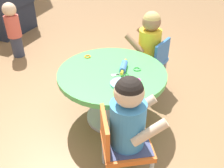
{
  "coord_description": "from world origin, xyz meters",
  "views": [
    {
      "loc": [
        -1.63,
        -0.51,
        1.48
      ],
      "look_at": [
        0.0,
        0.0,
        0.35
      ],
      "focal_mm": 40.74,
      "sensor_mm": 36.0,
      "label": 1
    }
  ],
  "objects_px": {
    "craft_table": "(112,84)",
    "armchair_dark": "(4,11)",
    "toddler_standing": "(13,29)",
    "seated_child_right": "(150,39)",
    "child_chair_left": "(121,144)",
    "child_chair_right": "(151,61)",
    "craft_scissors": "(122,74)",
    "seated_child_left": "(129,116)",
    "rolling_pin": "(124,67)"
  },
  "relations": [
    {
      "from": "child_chair_right",
      "to": "craft_scissors",
      "type": "xyz_separation_m",
      "value": [
        -0.58,
        0.14,
        0.17
      ]
    },
    {
      "from": "child_chair_left",
      "to": "seated_child_right",
      "type": "relative_size",
      "value": 1.05
    },
    {
      "from": "seated_child_left",
      "to": "armchair_dark",
      "type": "bearing_deg",
      "value": 50.43
    },
    {
      "from": "armchair_dark",
      "to": "toddler_standing",
      "type": "relative_size",
      "value": 1.26
    },
    {
      "from": "rolling_pin",
      "to": "craft_table",
      "type": "bearing_deg",
      "value": 126.9
    },
    {
      "from": "craft_table",
      "to": "armchair_dark",
      "type": "height_order",
      "value": "armchair_dark"
    },
    {
      "from": "child_chair_right",
      "to": "toddler_standing",
      "type": "relative_size",
      "value": 0.8
    },
    {
      "from": "child_chair_left",
      "to": "rolling_pin",
      "type": "xyz_separation_m",
      "value": [
        0.62,
        0.16,
        0.19
      ]
    },
    {
      "from": "craft_table",
      "to": "child_chair_left",
      "type": "xyz_separation_m",
      "value": [
        -0.56,
        -0.24,
        -0.05
      ]
    },
    {
      "from": "toddler_standing",
      "to": "rolling_pin",
      "type": "relative_size",
      "value": 2.91
    },
    {
      "from": "craft_table",
      "to": "seated_child_left",
      "type": "relative_size",
      "value": 1.68
    },
    {
      "from": "seated_child_right",
      "to": "armchair_dark",
      "type": "xyz_separation_m",
      "value": [
        0.87,
        2.33,
        -0.22
      ]
    },
    {
      "from": "craft_table",
      "to": "seated_child_right",
      "type": "bearing_deg",
      "value": -17.72
    },
    {
      "from": "craft_table",
      "to": "rolling_pin",
      "type": "distance_m",
      "value": 0.17
    },
    {
      "from": "child_chair_right",
      "to": "armchair_dark",
      "type": "relative_size",
      "value": 0.63
    },
    {
      "from": "child_chair_left",
      "to": "craft_scissors",
      "type": "distance_m",
      "value": 0.59
    },
    {
      "from": "craft_table",
      "to": "seated_child_right",
      "type": "distance_m",
      "value": 0.63
    },
    {
      "from": "craft_table",
      "to": "craft_scissors",
      "type": "height_order",
      "value": "craft_scissors"
    },
    {
      "from": "child_chair_right",
      "to": "rolling_pin",
      "type": "distance_m",
      "value": 0.56
    },
    {
      "from": "child_chair_right",
      "to": "craft_scissors",
      "type": "bearing_deg",
      "value": 166.92
    },
    {
      "from": "seated_child_right",
      "to": "craft_table",
      "type": "bearing_deg",
      "value": 162.28
    },
    {
      "from": "craft_table",
      "to": "toddler_standing",
      "type": "relative_size",
      "value": 1.28
    },
    {
      "from": "seated_child_right",
      "to": "armchair_dark",
      "type": "distance_m",
      "value": 2.5
    },
    {
      "from": "seated_child_left",
      "to": "rolling_pin",
      "type": "xyz_separation_m",
      "value": [
        0.6,
        0.19,
        -0.04
      ]
    },
    {
      "from": "seated_child_right",
      "to": "child_chair_right",
      "type": "bearing_deg",
      "value": -108.21
    },
    {
      "from": "child_chair_right",
      "to": "seated_child_right",
      "type": "distance_m",
      "value": 0.23
    },
    {
      "from": "toddler_standing",
      "to": "child_chair_right",
      "type": "bearing_deg",
      "value": -97.27
    },
    {
      "from": "armchair_dark",
      "to": "rolling_pin",
      "type": "relative_size",
      "value": 3.68
    },
    {
      "from": "child_chair_right",
      "to": "seated_child_right",
      "type": "bearing_deg",
      "value": 71.79
    },
    {
      "from": "armchair_dark",
      "to": "craft_scissors",
      "type": "bearing_deg",
      "value": -123.34
    },
    {
      "from": "child_chair_right",
      "to": "craft_scissors",
      "type": "relative_size",
      "value": 3.86
    },
    {
      "from": "seated_child_left",
      "to": "craft_scissors",
      "type": "bearing_deg",
      "value": 19.24
    },
    {
      "from": "seated_child_right",
      "to": "craft_scissors",
      "type": "xyz_separation_m",
      "value": [
        -0.6,
        0.1,
        -0.06
      ]
    },
    {
      "from": "child_chair_left",
      "to": "child_chair_right",
      "type": "distance_m",
      "value": 1.13
    },
    {
      "from": "seated_child_right",
      "to": "craft_scissors",
      "type": "relative_size",
      "value": 3.67
    },
    {
      "from": "seated_child_left",
      "to": "seated_child_right",
      "type": "distance_m",
      "value": 1.13
    },
    {
      "from": "seated_child_right",
      "to": "child_chair_left",
      "type": "bearing_deg",
      "value": -177.44
    },
    {
      "from": "craft_table",
      "to": "armchair_dark",
      "type": "distance_m",
      "value": 2.59
    },
    {
      "from": "child_chair_right",
      "to": "seated_child_right",
      "type": "xyz_separation_m",
      "value": [
        0.01,
        0.04,
        0.23
      ]
    },
    {
      "from": "seated_child_left",
      "to": "child_chair_right",
      "type": "relative_size",
      "value": 0.95
    },
    {
      "from": "child_chair_left",
      "to": "toddler_standing",
      "type": "height_order",
      "value": "toddler_standing"
    },
    {
      "from": "child_chair_right",
      "to": "toddler_standing",
      "type": "height_order",
      "value": "toddler_standing"
    },
    {
      "from": "seated_child_left",
      "to": "armchair_dark",
      "type": "relative_size",
      "value": 0.6
    },
    {
      "from": "craft_scissors",
      "to": "toddler_standing",
      "type": "bearing_deg",
      "value": 63.04
    },
    {
      "from": "seated_child_right",
      "to": "armchair_dark",
      "type": "bearing_deg",
      "value": 69.45
    },
    {
      "from": "toddler_standing",
      "to": "seated_child_right",
      "type": "bearing_deg",
      "value": -97.01
    },
    {
      "from": "child_chair_left",
      "to": "child_chair_right",
      "type": "relative_size",
      "value": 1.0
    },
    {
      "from": "armchair_dark",
      "to": "toddler_standing",
      "type": "bearing_deg",
      "value": -135.44
    },
    {
      "from": "child_chair_right",
      "to": "craft_scissors",
      "type": "height_order",
      "value": "child_chair_right"
    },
    {
      "from": "craft_table",
      "to": "craft_scissors",
      "type": "relative_size",
      "value": 6.18
    }
  ]
}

